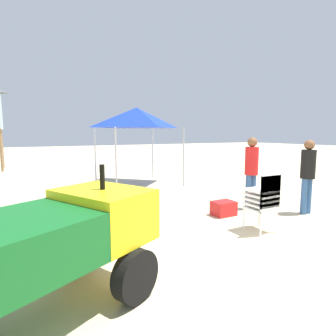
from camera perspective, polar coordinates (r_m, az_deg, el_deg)
The scene contains 8 objects.
ground at distance 4.82m, azimuth 22.39°, elevation -16.19°, with size 80.00×80.00×0.00m, color beige.
utility_cart at distance 3.07m, azimuth -24.75°, elevation -14.16°, with size 2.81×2.20×1.50m.
stacked_plastic_chairs at distance 5.48m, azimuth 19.35°, elevation -5.55°, with size 0.48×0.48×1.20m.
surfboard_pile at distance 6.29m, azimuth -12.80°, elevation -9.17°, with size 2.54×0.74×0.24m.
lifeguard_near_center at distance 7.14m, azimuth 26.84°, elevation -0.67°, with size 0.32×0.32×1.72m.
lifeguard_far_right at distance 7.08m, azimuth 16.81°, elevation 0.01°, with size 0.32×0.32×1.77m.
popup_canopy at distance 10.22m, azimuth -6.45°, elevation 10.24°, with size 2.51×2.51×2.79m.
cooler_box at distance 6.52m, azimuth 11.38°, elevation -8.14°, with size 0.50×0.39×0.32m, color red.
Camera 1 is at (-3.53, -2.70, 1.87)m, focal length 29.59 mm.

